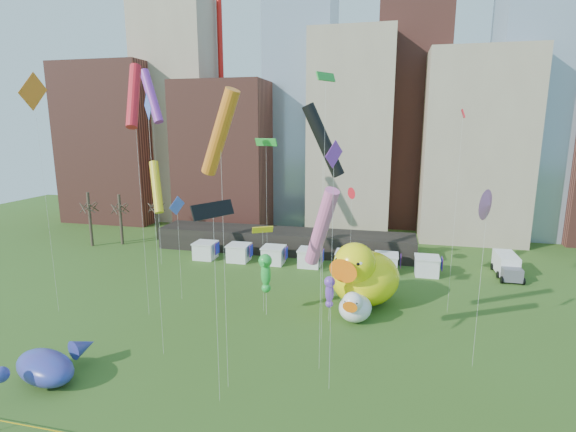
% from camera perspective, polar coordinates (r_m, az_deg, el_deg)
% --- Properties ---
extents(skyline, '(101.00, 23.00, 68.00)m').
position_cam_1_polar(skyline, '(80.24, 7.29, 13.83)').
color(skyline, brown).
rests_on(skyline, ground).
extents(pavilion, '(38.00, 6.00, 3.20)m').
position_cam_1_polar(pavilion, '(64.72, -0.52, -3.31)').
color(pavilion, black).
rests_on(pavilion, ground).
extents(vendor_tents, '(33.24, 2.80, 2.40)m').
position_cam_1_polar(vendor_tents, '(58.21, 2.88, -5.58)').
color(vendor_tents, white).
rests_on(vendor_tents, ground).
extents(bare_trees, '(8.44, 6.44, 8.50)m').
position_cam_1_polar(bare_trees, '(73.53, -21.03, -0.34)').
color(bare_trees, '#382B21').
rests_on(bare_trees, ground).
extents(big_duck, '(9.42, 10.26, 7.15)m').
position_cam_1_polar(big_duck, '(46.00, 9.89, -7.68)').
color(big_duck, '#FFF20D').
rests_on(big_duck, ground).
extents(small_duck, '(3.65, 4.52, 3.30)m').
position_cam_1_polar(small_duck, '(42.78, 8.77, -11.72)').
color(small_duck, white).
rests_on(small_duck, ground).
extents(seahorse_green, '(1.38, 1.71, 6.31)m').
position_cam_1_polar(seahorse_green, '(42.60, -2.97, -7.13)').
color(seahorse_green, silver).
rests_on(seahorse_green, ground).
extents(seahorse_purple, '(1.16, 1.41, 4.57)m').
position_cam_1_polar(seahorse_purple, '(41.87, 5.48, -9.59)').
color(seahorse_purple, silver).
rests_on(seahorse_purple, ground).
extents(whale_inflatable, '(6.43, 7.20, 2.53)m').
position_cam_1_polar(whale_inflatable, '(38.16, -29.09, -16.82)').
color(whale_inflatable, '#413289').
rests_on(whale_inflatable, ground).
extents(box_truck, '(2.64, 6.30, 2.67)m').
position_cam_1_polar(box_truck, '(61.04, 26.85, -5.79)').
color(box_truck, white).
rests_on(box_truck, ground).
extents(kite_0, '(1.92, 3.61, 24.04)m').
position_cam_1_polar(kite_0, '(42.62, -19.66, 14.63)').
color(kite_0, silver).
rests_on(kite_0, ground).
extents(kite_1, '(3.19, 3.43, 14.38)m').
position_cam_1_polar(kite_1, '(31.37, 4.41, -1.52)').
color(kite_1, silver).
rests_on(kite_1, ground).
extents(kite_2, '(1.87, 2.98, 13.82)m').
position_cam_1_polar(kite_2, '(27.42, -9.86, 0.67)').
color(kite_2, silver).
rests_on(kite_2, ground).
extents(kite_3, '(1.34, 2.04, 22.56)m').
position_cam_1_polar(kite_3, '(35.46, 4.99, 17.23)').
color(kite_3, silver).
rests_on(kite_3, ground).
extents(kite_4, '(3.31, 3.90, 14.02)m').
position_cam_1_polar(kite_4, '(59.34, -16.94, 3.67)').
color(kite_4, silver).
rests_on(kite_4, ground).
extents(kite_5, '(0.86, 1.82, 11.35)m').
position_cam_1_polar(kite_5, '(46.44, -14.39, 1.07)').
color(kite_5, silver).
rests_on(kite_5, ground).
extents(kite_6, '(0.06, 3.51, 23.32)m').
position_cam_1_polar(kite_6, '(47.22, -30.50, 13.57)').
color(kite_6, silver).
rests_on(kite_6, ground).
extents(kite_7, '(4.07, 3.10, 25.56)m').
position_cam_1_polar(kite_7, '(59.06, -17.54, 14.80)').
color(kite_7, silver).
rests_on(kite_7, ground).
extents(kite_8, '(0.70, 2.64, 19.98)m').
position_cam_1_polar(kite_8, '(43.95, 22.05, 12.13)').
color(kite_8, silver).
rests_on(kite_8, ground).
extents(kite_9, '(1.23, 2.12, 13.99)m').
position_cam_1_polar(kite_9, '(34.46, 24.79, 1.31)').
color(kite_9, silver).
rests_on(kite_9, ground).
extents(kite_10, '(4.45, 1.89, 20.71)m').
position_cam_1_polar(kite_10, '(43.25, 4.67, 9.85)').
color(kite_10, silver).
rests_on(kite_10, ground).
extents(kite_11, '(2.72, 1.29, 17.13)m').
position_cam_1_polar(kite_11, '(48.29, -2.91, 9.54)').
color(kite_11, silver).
rests_on(kite_11, ground).
extents(kite_12, '(1.96, 1.31, 8.84)m').
position_cam_1_polar(kite_12, '(42.47, -3.36, -1.88)').
color(kite_12, silver).
rests_on(kite_12, ground).
extents(kite_13, '(1.39, 1.43, 20.83)m').
position_cam_1_polar(kite_13, '(34.28, -17.90, 12.15)').
color(kite_13, silver).
rests_on(kite_13, ground).
extents(kite_14, '(3.42, 2.17, 20.87)m').
position_cam_1_polar(kite_14, '(28.41, -8.92, 10.77)').
color(kite_14, silver).
rests_on(kite_14, ground).
extents(kite_15, '(0.92, 1.57, 17.62)m').
position_cam_1_polar(kite_15, '(28.09, 6.05, 6.71)').
color(kite_15, silver).
rests_on(kite_15, ground).
extents(kite_16, '(0.83, 1.25, 11.44)m').
position_cam_1_polar(kite_16, '(51.08, 8.43, 2.93)').
color(kite_16, silver).
rests_on(kite_16, ground).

